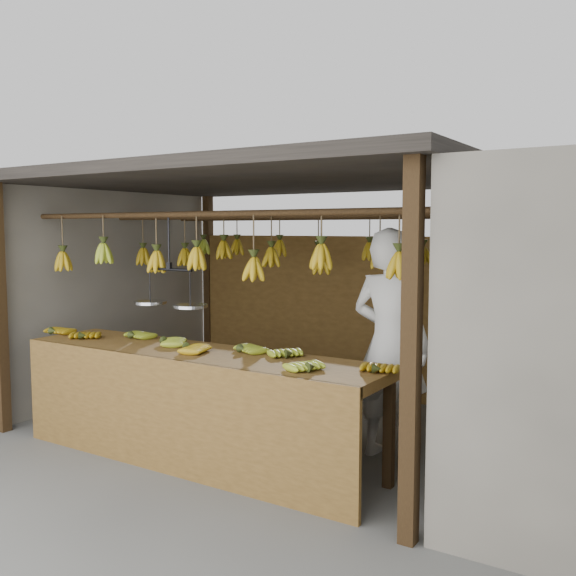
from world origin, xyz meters
The scene contains 8 objects.
ground centered at (0.00, 0.00, 0.00)m, with size 80.00×80.00×0.00m, color #5B5B57.
stall centered at (0.00, 0.33, 1.97)m, with size 4.30×3.30×2.40m.
neighbor_left centered at (-3.60, 0.00, 1.15)m, with size 3.00×3.00×2.30m, color slate.
counter centered at (0.03, -1.22, 0.70)m, with size 3.42×0.74×0.96m.
hanging_bananas centered at (0.00, 0.00, 1.63)m, with size 3.56×2.24×0.39m.
balance_scale centered at (-0.36, -1.00, 1.28)m, with size 0.75×0.30×0.77m.
vendor centered at (1.32, -0.23, 0.95)m, with size 0.69×0.45×1.89m, color white.
bag_bundles centered at (1.94, 1.35, 0.99)m, with size 0.08×0.26×1.25m.
Camera 1 is at (3.37, -5.00, 1.88)m, focal length 40.00 mm.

